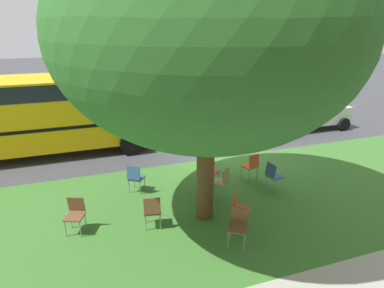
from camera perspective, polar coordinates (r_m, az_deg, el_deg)
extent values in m
plane|color=#424247|center=(12.55, 5.87, -1.89)|extent=(80.00, 80.00, 0.00)
cube|color=#3D752D|center=(10.03, 13.47, -8.52)|extent=(48.00, 6.00, 0.01)
cylinder|color=brown|center=(8.09, 2.37, -3.74)|extent=(0.44, 0.44, 2.92)
ellipsoid|color=#2D6B28|center=(7.37, 2.73, 18.42)|extent=(6.67, 6.67, 4.93)
cube|color=brown|center=(8.43, -19.82, -11.86)|extent=(0.54, 0.53, 0.04)
cube|color=brown|center=(8.45, -19.56, -9.85)|extent=(0.40, 0.23, 0.40)
cylinder|color=gray|center=(8.49, -21.21, -13.65)|extent=(0.02, 0.02, 0.42)
cylinder|color=gray|center=(8.36, -18.90, -13.92)|extent=(0.02, 0.02, 0.42)
cylinder|color=gray|center=(8.75, -20.32, -12.43)|extent=(0.02, 0.02, 0.42)
cylinder|color=gray|center=(8.62, -18.07, -12.67)|extent=(0.02, 0.02, 0.42)
cube|color=brown|center=(7.65, 7.96, -14.33)|extent=(0.57, 0.57, 0.04)
cube|color=brown|center=(7.67, 8.24, -12.10)|extent=(0.38, 0.29, 0.40)
cylinder|color=gray|center=(7.67, 6.31, -16.28)|extent=(0.02, 0.02, 0.42)
cylinder|color=gray|center=(7.64, 9.09, -16.61)|extent=(0.02, 0.02, 0.42)
cylinder|color=gray|center=(7.94, 6.72, -14.83)|extent=(0.02, 0.02, 0.42)
cylinder|color=gray|center=(7.91, 9.39, -15.14)|extent=(0.02, 0.02, 0.42)
cube|color=#B7332D|center=(10.13, 3.35, -4.85)|extent=(0.57, 0.58, 0.04)
cube|color=#B7332D|center=(9.89, 2.86, -3.97)|extent=(0.31, 0.37, 0.40)
cylinder|color=gray|center=(10.29, 4.68, -5.88)|extent=(0.02, 0.02, 0.42)
cylinder|color=gray|center=(10.44, 2.94, -5.41)|extent=(0.02, 0.02, 0.42)
cylinder|color=gray|center=(10.02, 3.73, -6.62)|extent=(0.02, 0.02, 0.42)
cylinder|color=gray|center=(10.18, 1.96, -6.12)|extent=(0.02, 0.02, 0.42)
cube|color=#335184|center=(10.15, 14.24, -5.44)|extent=(0.46, 0.47, 0.04)
cube|color=#335184|center=(9.94, 13.57, -4.43)|extent=(0.14, 0.41, 0.40)
cylinder|color=gray|center=(10.24, 15.51, -6.76)|extent=(0.02, 0.02, 0.42)
cylinder|color=gray|center=(10.47, 14.19, -5.98)|extent=(0.02, 0.02, 0.42)
cylinder|color=gray|center=(10.03, 14.05, -7.22)|extent=(0.02, 0.02, 0.42)
cylinder|color=gray|center=(10.27, 12.75, -6.41)|extent=(0.02, 0.02, 0.42)
cube|color=#C64C1E|center=(8.31, 8.60, -11.26)|extent=(0.58, 0.58, 0.04)
cube|color=#C64C1E|center=(8.22, 7.45, -9.63)|extent=(0.32, 0.36, 0.40)
cylinder|color=gray|center=(8.26, 9.39, -13.43)|extent=(0.02, 0.02, 0.42)
cylinder|color=gray|center=(8.55, 9.93, -12.14)|extent=(0.02, 0.02, 0.42)
cylinder|color=gray|center=(8.31, 7.05, -13.02)|extent=(0.02, 0.02, 0.42)
cylinder|color=gray|center=(8.61, 7.68, -11.76)|extent=(0.02, 0.02, 0.42)
cube|color=brown|center=(8.24, -6.93, -11.47)|extent=(0.49, 0.47, 0.04)
cube|color=brown|center=(7.96, -6.97, -10.70)|extent=(0.41, 0.16, 0.40)
cylinder|color=gray|center=(8.51, -5.66, -12.11)|extent=(0.02, 0.02, 0.42)
cylinder|color=gray|center=(8.51, -8.13, -12.23)|extent=(0.02, 0.02, 0.42)
cylinder|color=gray|center=(8.22, -5.54, -13.39)|extent=(0.02, 0.02, 0.42)
cylinder|color=gray|center=(8.22, -8.12, -13.51)|extent=(0.02, 0.02, 0.42)
cube|color=#335184|center=(9.87, -9.67, -5.84)|extent=(0.57, 0.57, 0.04)
cube|color=#335184|center=(9.63, -10.20, -5.02)|extent=(0.38, 0.30, 0.40)
cylinder|color=gray|center=(10.05, -8.24, -6.73)|extent=(0.02, 0.02, 0.42)
cylinder|color=gray|center=(10.19, -10.11, -6.45)|extent=(0.02, 0.02, 0.42)
cylinder|color=gray|center=(9.77, -9.04, -7.61)|extent=(0.02, 0.02, 0.42)
cylinder|color=gray|center=(9.92, -10.95, -7.30)|extent=(0.02, 0.02, 0.42)
cube|color=#C64C1E|center=(10.65, 10.03, -3.82)|extent=(0.51, 0.50, 0.04)
cube|color=#C64C1E|center=(10.44, 10.79, -2.96)|extent=(0.41, 0.19, 0.40)
cylinder|color=gray|center=(10.97, 10.02, -4.38)|extent=(0.02, 0.02, 0.42)
cylinder|color=gray|center=(10.74, 8.63, -4.86)|extent=(0.02, 0.02, 0.42)
cylinder|color=gray|center=(10.75, 11.27, -5.00)|extent=(0.02, 0.02, 0.42)
cylinder|color=gray|center=(10.52, 9.88, -5.51)|extent=(0.02, 0.02, 0.42)
cube|color=olive|center=(9.54, 4.89, -6.59)|extent=(0.58, 0.58, 0.04)
cube|color=olive|center=(9.37, 5.93, -5.53)|extent=(0.36, 0.33, 0.40)
cylinder|color=gray|center=(9.86, 4.41, -7.13)|extent=(0.02, 0.02, 0.42)
cylinder|color=gray|center=(9.57, 3.45, -8.01)|extent=(0.02, 0.02, 0.42)
cylinder|color=gray|center=(9.73, 6.22, -7.58)|extent=(0.02, 0.02, 0.42)
cylinder|color=gray|center=(9.44, 5.31, -8.49)|extent=(0.02, 0.02, 0.42)
cube|color=silver|center=(16.33, 19.49, 4.91)|extent=(3.70, 1.64, 0.76)
cube|color=#1E232B|center=(16.27, 20.18, 7.14)|extent=(1.90, 1.44, 0.64)
cylinder|color=black|center=(14.95, 17.06, 2.26)|extent=(0.60, 0.18, 0.60)
cylinder|color=black|center=(16.32, 13.58, 4.13)|extent=(0.60, 0.18, 0.60)
cylinder|color=black|center=(16.70, 24.94, 3.12)|extent=(0.60, 0.18, 0.60)
cylinder|color=black|center=(17.94, 21.23, 4.78)|extent=(0.60, 0.18, 0.60)
cube|color=yellow|center=(13.54, -28.53, 4.63)|extent=(10.40, 2.44, 2.50)
cube|color=black|center=(13.63, -28.28, 3.22)|extent=(10.30, 2.46, 0.12)
cube|color=black|center=(13.36, -29.19, 8.32)|extent=(10.30, 2.46, 0.56)
cylinder|color=black|center=(12.55, -10.34, 0.23)|extent=(0.96, 0.28, 0.96)
cylinder|color=black|center=(14.93, -11.86, 3.44)|extent=(0.96, 0.28, 0.96)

